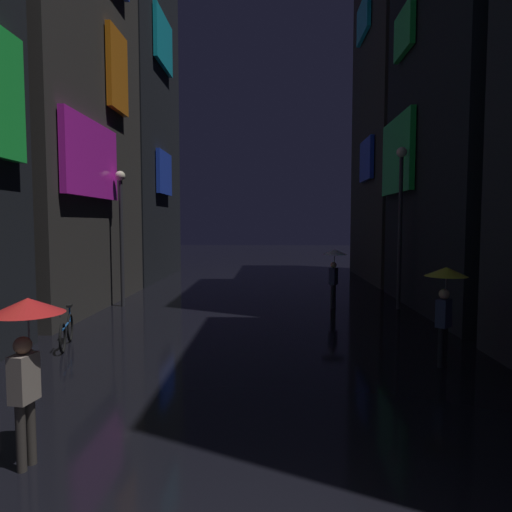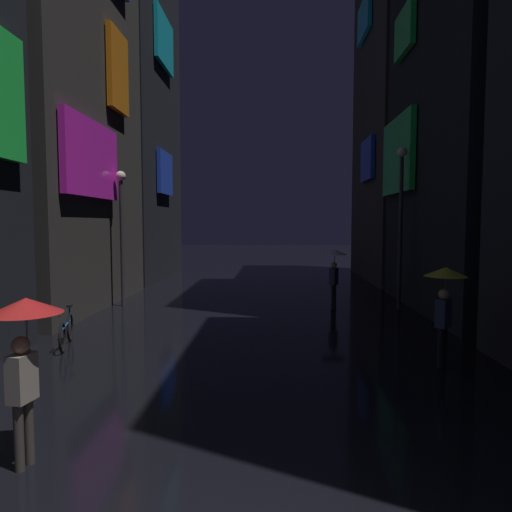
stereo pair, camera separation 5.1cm
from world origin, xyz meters
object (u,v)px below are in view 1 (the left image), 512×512
pedestrian_far_right_red (27,334)px  streetlamp_left_far (121,221)px  streetlamp_right_far (400,209)px  pedestrian_midstreet_centre_yellow (445,288)px  bicycle_parked_at_storefront (67,331)px  pedestrian_midstreet_left_clear (334,262)px

pedestrian_far_right_red → streetlamp_left_far: 11.25m
streetlamp_left_far → streetlamp_right_far: streetlamp_right_far is taller
pedestrian_far_right_red → pedestrian_midstreet_centre_yellow: bearing=32.2°
bicycle_parked_at_storefront → streetlamp_right_far: bearing=28.9°
pedestrian_midstreet_left_clear → bicycle_parked_at_storefront: 9.28m
pedestrian_midstreet_centre_yellow → pedestrian_far_right_red: 8.03m
pedestrian_far_right_red → streetlamp_left_far: size_ratio=0.43×
bicycle_parked_at_storefront → streetlamp_left_far: (-0.40, 5.47, 2.75)m
pedestrian_far_right_red → bicycle_parked_at_storefront: bearing=110.3°
pedestrian_midstreet_centre_yellow → pedestrian_midstreet_left_clear: size_ratio=1.00×
pedestrian_midstreet_left_clear → pedestrian_midstreet_centre_yellow: bearing=-77.6°
pedestrian_midstreet_centre_yellow → pedestrian_far_right_red: size_ratio=1.00×
pedestrian_midstreet_left_clear → streetlamp_right_far: (2.27, -0.23, 1.88)m
pedestrian_far_right_red → streetlamp_right_far: 13.28m
bicycle_parked_at_storefront → streetlamp_left_far: bearing=94.1°
pedestrian_midstreet_left_clear → bicycle_parked_at_storefront: (-7.34, -5.54, -1.28)m
pedestrian_midstreet_left_clear → streetlamp_right_far: 2.96m
pedestrian_far_right_red → streetlamp_left_far: bearing=102.5°
pedestrian_far_right_red → pedestrian_midstreet_left_clear: (5.33, 10.96, 0.00)m
bicycle_parked_at_storefront → pedestrian_far_right_red: bearing=-69.7°
pedestrian_midstreet_centre_yellow → streetlamp_right_far: size_ratio=0.37×
pedestrian_far_right_red → streetlamp_left_far: streetlamp_left_far is taller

